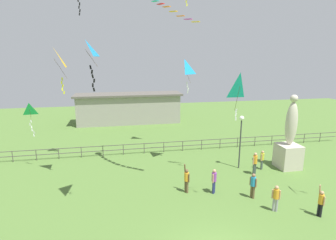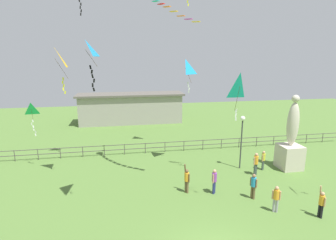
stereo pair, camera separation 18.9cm
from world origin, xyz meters
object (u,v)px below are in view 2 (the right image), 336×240
person_0 (256,162)px  kite_8 (86,52)px  person_4 (276,197)px  kite_3 (31,111)px  statue_monument (291,145)px  kite_0 (185,69)px  person_3 (214,180)px  lamppost (242,130)px  person_5 (187,179)px  person_1 (253,185)px  kite_7 (240,88)px  kite_1 (56,60)px  person_2 (263,159)px  person_6 (322,203)px

person_0 → kite_8: bearing=-164.8°
person_4 → kite_3: (-14.78, 8.81, 3.65)m
statue_monument → kite_0: (-7.77, 2.45, 5.74)m
person_4 → person_3: bearing=135.3°
lamppost → kite_8: size_ratio=1.70×
person_4 → person_5: person_5 is taller
person_1 → kite_7: (-1.62, -0.76, 5.97)m
kite_0 → kite_3: 11.89m
lamppost → person_0: 2.54m
person_3 → person_5: 1.73m
person_0 → kite_1: kite_1 is taller
person_0 → person_2: bearing=36.3°
kite_8 → kite_3: bearing=125.1°
person_3 → kite_1: kite_1 is taller
person_2 → kite_8: (-12.09, -3.75, 7.83)m
kite_1 → person_5: bearing=-21.5°
kite_0 → kite_1: kite_1 is taller
person_1 → kite_7: bearing=-154.9°
person_6 → kite_0: 12.30m
lamppost → person_0: (0.60, -1.33, -2.08)m
person_1 → person_5: 4.05m
person_4 → kite_8: bearing=170.1°
statue_monument → person_6: (-2.36, -6.33, -0.97)m
person_4 → kite_8: 12.64m
kite_0 → kite_1: (-8.86, -1.76, 0.65)m
person_2 → kite_0: kite_0 is taller
person_1 → person_3: (-2.11, 1.03, 0.01)m
person_4 → statue_monument: bearing=50.7°
kite_3 → person_3: bearing=-27.0°
statue_monument → person_1: 6.36m
person_2 → kite_3: size_ratio=0.58×
kite_1 → kite_0: bearing=11.2°
person_1 → kite_1: size_ratio=0.55×
person_1 → person_4: person_1 is taller
person_1 → person_2: (2.83, 3.88, -0.06)m
kite_0 → kite_1: 9.05m
person_3 → kite_7: 6.25m
person_6 → kite_3: bearing=150.1°
person_6 → kite_3: (-16.87, 9.72, 3.66)m
kite_7 → kite_8: kite_8 is taller
person_2 → person_6: 6.38m
person_4 → person_5: 5.27m
person_3 → kite_0: (-0.68, 5.25, 6.66)m
person_0 → kite_3: bearing=165.8°
person_0 → kite_0: size_ratio=0.68×
lamppost → person_4: 6.46m
kite_3 → person_0: bearing=-14.2°
person_4 → kite_1: 15.48m
person_1 → kite_8: size_ratio=0.66×
statue_monument → kite_1: 17.82m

